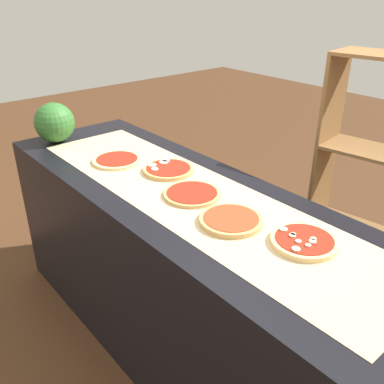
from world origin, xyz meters
name	(u,v)px	position (x,y,z in m)	size (l,w,h in m)	color
ground_plane	(192,347)	(0.00, 0.00, 0.00)	(12.00, 12.00, 0.00)	#4C2D19
counter	(192,279)	(0.00, 0.00, 0.47)	(2.49, 0.75, 0.94)	black
parchment_paper	(192,196)	(0.00, 0.00, 0.94)	(2.04, 0.51, 0.00)	tan
pizza_plain_0	(117,160)	(-0.57, -0.05, 0.95)	(0.26, 0.26, 0.02)	#E5C17F
pizza_mozzarella_1	(168,169)	(-0.29, 0.08, 0.96)	(0.26, 0.26, 0.03)	tan
pizza_plain_2	(193,194)	(0.00, 0.00, 0.95)	(0.26, 0.26, 0.02)	tan
pizza_plain_3	(231,220)	(0.29, -0.03, 0.96)	(0.26, 0.26, 0.02)	tan
pizza_mushroom_4	(304,241)	(0.57, 0.06, 0.96)	(0.25, 0.25, 0.03)	#E5C17F
watermelon	(54,123)	(-1.08, -0.16, 1.06)	(0.24, 0.24, 0.24)	#2D6628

